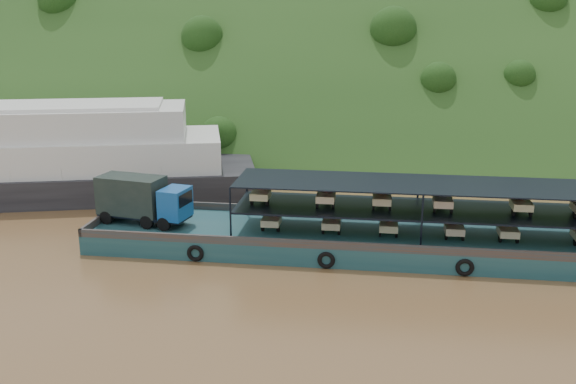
# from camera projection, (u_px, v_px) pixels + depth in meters

# --- Properties ---
(ground) EXTENTS (160.00, 160.00, 0.00)m
(ground) POSITION_uv_depth(u_px,v_px,m) (313.00, 255.00, 40.33)
(ground) COLOR brown
(ground) RESTS_ON ground
(hillside) EXTENTS (140.00, 39.60, 39.60)m
(hillside) POSITION_uv_depth(u_px,v_px,m) (345.00, 144.00, 74.66)
(hillside) COLOR #1C3B15
(hillside) RESTS_ON ground
(cargo_barge) EXTENTS (35.06, 7.18, 4.54)m
(cargo_barge) POSITION_uv_depth(u_px,v_px,m) (348.00, 233.00, 41.02)
(cargo_barge) COLOR #133C45
(cargo_barge) RESTS_ON ground
(passenger_ferry) EXTENTS (38.79, 19.31, 7.62)m
(passenger_ferry) POSITION_uv_depth(u_px,v_px,m) (24.00, 157.00, 52.55)
(passenger_ferry) COLOR black
(passenger_ferry) RESTS_ON ground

